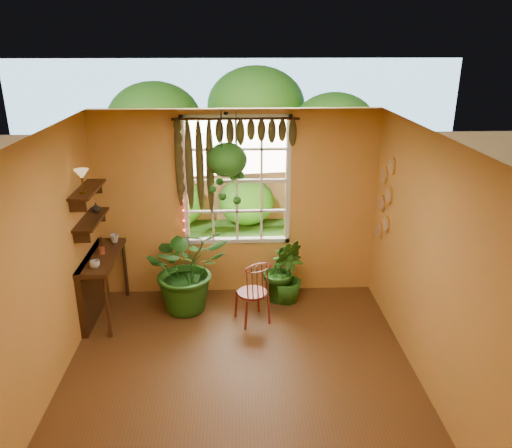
{
  "coord_description": "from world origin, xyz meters",
  "views": [
    {
      "loc": [
        -0.02,
        -4.5,
        3.58
      ],
      "look_at": [
        0.22,
        1.15,
        1.47
      ],
      "focal_mm": 35.0,
      "sensor_mm": 36.0,
      "label": 1
    }
  ],
  "objects_px": {
    "windsor_chair": "(253,301)",
    "hanging_basket": "(227,165)",
    "potted_plant_mid": "(282,270)",
    "potted_plant_left": "(187,268)",
    "counter_ledge": "(96,279)"
  },
  "relations": [
    {
      "from": "windsor_chair",
      "to": "hanging_basket",
      "type": "relative_size",
      "value": 0.87
    },
    {
      "from": "windsor_chair",
      "to": "potted_plant_mid",
      "type": "distance_m",
      "value": 0.74
    },
    {
      "from": "hanging_basket",
      "to": "potted_plant_left",
      "type": "bearing_deg",
      "value": -155.88
    },
    {
      "from": "counter_ledge",
      "to": "windsor_chair",
      "type": "bearing_deg",
      "value": -7.05
    },
    {
      "from": "windsor_chair",
      "to": "potted_plant_left",
      "type": "distance_m",
      "value": 1.03
    },
    {
      "from": "potted_plant_left",
      "to": "hanging_basket",
      "type": "distance_m",
      "value": 1.51
    },
    {
      "from": "counter_ledge",
      "to": "hanging_basket",
      "type": "distance_m",
      "value": 2.33
    },
    {
      "from": "potted_plant_left",
      "to": "hanging_basket",
      "type": "xyz_separation_m",
      "value": [
        0.57,
        0.26,
        1.37
      ]
    },
    {
      "from": "potted_plant_left",
      "to": "hanging_basket",
      "type": "bearing_deg",
      "value": 24.12
    },
    {
      "from": "counter_ledge",
      "to": "hanging_basket",
      "type": "relative_size",
      "value": 0.98
    },
    {
      "from": "windsor_chair",
      "to": "potted_plant_left",
      "type": "relative_size",
      "value": 0.84
    },
    {
      "from": "potted_plant_left",
      "to": "hanging_basket",
      "type": "relative_size",
      "value": 1.03
    },
    {
      "from": "potted_plant_mid",
      "to": "hanging_basket",
      "type": "bearing_deg",
      "value": 174.19
    },
    {
      "from": "counter_ledge",
      "to": "windsor_chair",
      "type": "distance_m",
      "value": 2.13
    },
    {
      "from": "counter_ledge",
      "to": "windsor_chair",
      "type": "height_order",
      "value": "windsor_chair"
    }
  ]
}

